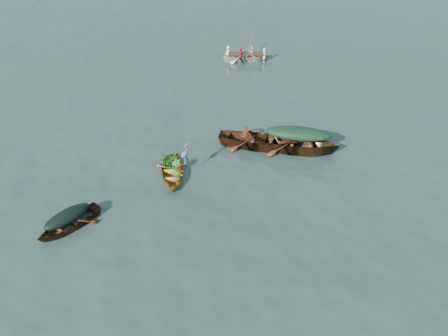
# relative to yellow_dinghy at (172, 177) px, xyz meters

# --- Properties ---
(ground) EXTENTS (140.00, 140.00, 0.00)m
(ground) POSITION_rel_yellow_dinghy_xyz_m (1.08, -0.52, 0.00)
(ground) COLOR #31453C
(ground) RESTS_ON ground
(yellow_dinghy) EXTENTS (2.93, 3.09, 0.79)m
(yellow_dinghy) POSITION_rel_yellow_dinghy_xyz_m (0.00, 0.00, 0.00)
(yellow_dinghy) COLOR orange
(yellow_dinghy) RESTS_ON ground
(dark_covered_boat) EXTENTS (1.54, 3.20, 0.73)m
(dark_covered_boat) POSITION_rel_yellow_dinghy_xyz_m (-1.05, -4.23, 0.00)
(dark_covered_boat) COLOR #552F13
(dark_covered_boat) RESTS_ON ground
(green_tarp_boat) EXTENTS (5.24, 3.52, 1.22)m
(green_tarp_boat) POSITION_rel_yellow_dinghy_xyz_m (3.24, 4.46, 0.00)
(green_tarp_boat) COLOR #573414
(green_tarp_boat) RESTS_ON ground
(open_wooden_boat) EXTENTS (4.99, 3.19, 1.14)m
(open_wooden_boat) POSITION_rel_yellow_dinghy_xyz_m (1.72, 3.76, 0.00)
(open_wooden_boat) COLOR #552215
(open_wooden_boat) RESTS_ON ground
(rowed_boat) EXTENTS (3.97, 3.25, 0.93)m
(rowed_boat) POSITION_rel_yellow_dinghy_xyz_m (-3.86, 11.62, 0.00)
(rowed_boat) COLOR white
(rowed_boat) RESTS_ON ground
(dark_tarp_cover) EXTENTS (0.85, 1.76, 0.40)m
(dark_tarp_cover) POSITION_rel_yellow_dinghy_xyz_m (-1.05, -4.23, 0.56)
(dark_tarp_cover) COLOR black
(dark_tarp_cover) RESTS_ON dark_covered_boat
(green_tarp_cover) EXTENTS (2.88, 1.93, 0.52)m
(green_tarp_cover) POSITION_rel_yellow_dinghy_xyz_m (3.24, 4.46, 0.87)
(green_tarp_cover) COLOR black
(green_tarp_cover) RESTS_ON green_tarp_boat
(thwart_benches) EXTENTS (2.55, 1.73, 0.04)m
(thwart_benches) POSITION_rel_yellow_dinghy_xyz_m (1.72, 3.76, 0.59)
(thwart_benches) COLOR #4D2712
(thwart_benches) RESTS_ON open_wooden_boat
(heron) EXTENTS (0.47, 0.49, 0.92)m
(heron) POSITION_rel_yellow_dinghy_xyz_m (0.38, 0.40, 0.85)
(heron) COLOR gray
(heron) RESTS_ON yellow_dinghy
(dinghy_weeds) EXTENTS (1.12, 1.14, 0.60)m
(dinghy_weeds) POSITION_rel_yellow_dinghy_xyz_m (-0.34, 0.43, 0.69)
(dinghy_weeds) COLOR #2C6119
(dinghy_weeds) RESTS_ON yellow_dinghy
(rowers) EXTENTS (2.92, 2.47, 0.76)m
(rowers) POSITION_rel_yellow_dinghy_xyz_m (-3.86, 11.62, 0.85)
(rowers) COLOR white
(rowers) RESTS_ON rowed_boat
(oars) EXTENTS (1.97, 2.48, 0.06)m
(oars) POSITION_rel_yellow_dinghy_xyz_m (-3.86, 11.62, 0.50)
(oars) COLOR brown
(oars) RESTS_ON rowed_boat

